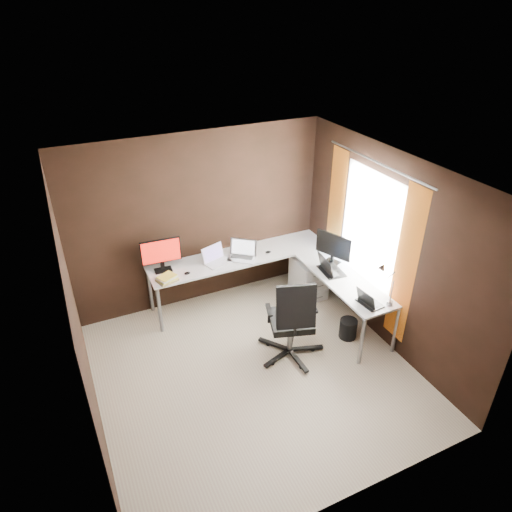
% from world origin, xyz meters
% --- Properties ---
extents(room, '(3.60, 3.60, 2.50)m').
position_xyz_m(room, '(0.34, 0.07, 1.28)').
color(room, '#B8AE8F').
rests_on(room, ground).
extents(desk, '(2.65, 2.25, 0.73)m').
position_xyz_m(desk, '(0.84, 1.04, 0.68)').
color(desk, white).
rests_on(desk, ground).
extents(drawer_pedestal, '(0.42, 0.50, 0.60)m').
position_xyz_m(drawer_pedestal, '(1.43, 1.15, 0.30)').
color(drawer_pedestal, white).
rests_on(drawer_pedestal, ground).
extents(monitor_left, '(0.54, 0.16, 0.46)m').
position_xyz_m(monitor_left, '(-0.63, 1.59, 0.99)').
color(monitor_left, black).
rests_on(monitor_left, desk).
extents(monitor_right, '(0.24, 0.51, 0.44)m').
position_xyz_m(monitor_right, '(1.56, 0.78, 0.98)').
color(monitor_right, black).
rests_on(monitor_right, desk).
extents(laptop_white, '(0.41, 0.35, 0.23)m').
position_xyz_m(laptop_white, '(0.09, 1.48, 0.78)').
color(laptop_white, white).
rests_on(laptop_white, desk).
extents(laptop_silver, '(0.47, 0.45, 0.25)m').
position_xyz_m(laptop_silver, '(0.48, 1.45, 0.78)').
color(laptop_silver, silver).
rests_on(laptop_silver, desk).
extents(laptop_black_big, '(0.31, 0.40, 0.25)m').
position_xyz_m(laptop_black_big, '(1.38, 0.59, 0.78)').
color(laptop_black_big, black).
rests_on(laptop_black_big, desk).
extents(laptop_black_small, '(0.24, 0.32, 0.20)m').
position_xyz_m(laptop_black_small, '(1.41, -0.23, 0.78)').
color(laptop_black_small, black).
rests_on(laptop_black_small, desk).
extents(book_stack, '(0.30, 0.27, 0.08)m').
position_xyz_m(book_stack, '(-0.65, 1.30, 0.77)').
color(book_stack, '#9C8754').
rests_on(book_stack, desk).
extents(mouse_left, '(0.10, 0.08, 0.03)m').
position_xyz_m(mouse_left, '(-0.37, 1.35, 0.75)').
color(mouse_left, black).
rests_on(mouse_left, desk).
extents(mouse_corner, '(0.10, 0.08, 0.03)m').
position_xyz_m(mouse_corner, '(0.87, 1.40, 0.75)').
color(mouse_corner, black).
rests_on(mouse_corner, desk).
extents(desk_lamp, '(0.18, 0.21, 0.53)m').
position_xyz_m(desk_lamp, '(1.57, -0.29, 1.06)').
color(desk_lamp, slate).
rests_on(desk_lamp, desk).
extents(office_chair, '(0.66, 0.69, 1.17)m').
position_xyz_m(office_chair, '(0.54, 0.08, 0.34)').
color(office_chair, black).
rests_on(office_chair, ground).
extents(wastebasket, '(0.26, 0.26, 0.27)m').
position_xyz_m(wastebasket, '(1.40, 0.07, 0.13)').
color(wastebasket, black).
rests_on(wastebasket, ground).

